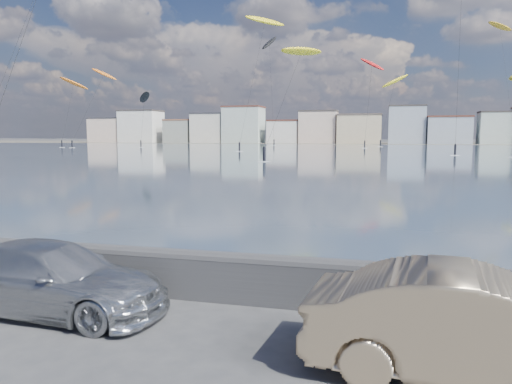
# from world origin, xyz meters

# --- Properties ---
(ground) EXTENTS (700.00, 700.00, 0.00)m
(ground) POSITION_xyz_m (0.00, 0.00, 0.00)
(ground) COLOR #333335
(ground) RESTS_ON ground
(bay_water) EXTENTS (500.00, 177.00, 0.00)m
(bay_water) POSITION_xyz_m (0.00, 91.50, 0.01)
(bay_water) COLOR #314657
(bay_water) RESTS_ON ground
(far_shore_strip) EXTENTS (500.00, 60.00, 0.00)m
(far_shore_strip) POSITION_xyz_m (0.00, 200.00, 0.01)
(far_shore_strip) COLOR #4C473D
(far_shore_strip) RESTS_ON ground
(seawall) EXTENTS (400.00, 0.36, 1.08)m
(seawall) POSITION_xyz_m (0.00, 2.70, 0.58)
(seawall) COLOR #28282B
(seawall) RESTS_ON ground
(far_buildings) EXTENTS (240.79, 13.26, 14.60)m
(far_buildings) POSITION_xyz_m (1.31, 186.00, 6.03)
(far_buildings) COLOR beige
(far_buildings) RESTS_ON ground
(car_silver) EXTENTS (4.82, 2.11, 1.38)m
(car_silver) POSITION_xyz_m (-2.45, 1.23, 0.69)
(car_silver) COLOR #B3B6BB
(car_silver) RESTS_ON ground
(car_champagne) EXTENTS (5.03, 2.10, 1.62)m
(car_champagne) POSITION_xyz_m (5.23, 0.30, 0.81)
(car_champagne) COLOR tan
(car_champagne) RESTS_ON ground
(kitesurfer_2) EXTENTS (8.55, 17.93, 34.67)m
(kitesurfer_2) POSITION_xyz_m (33.50, 147.60, 32.79)
(kitesurfer_2) COLOR #BF8C19
(kitesurfer_2) RESTS_ON ground
(kitesurfer_3) EXTENTS (9.00, 15.66, 22.09)m
(kitesurfer_3) POSITION_xyz_m (5.83, 149.93, 19.09)
(kitesurfer_3) COLOR yellow
(kitesurfer_3) RESTS_ON ground
(kitesurfer_4) EXTENTS (6.86, 17.91, 16.75)m
(kitesurfer_4) POSITION_xyz_m (-8.74, 68.21, 15.57)
(kitesurfer_4) COLOR yellow
(kitesurfer_4) RESTS_ON ground
(kitesurfer_6) EXTENTS (9.48, 20.44, 30.47)m
(kitesurfer_6) POSITION_xyz_m (-23.52, 106.22, 28.84)
(kitesurfer_6) COLOR yellow
(kitesurfer_6) RESTS_ON ground
(kitesurfer_7) EXTENTS (6.51, 12.91, 36.61)m
(kitesurfer_7) POSITION_xyz_m (-33.83, 155.10, 32.80)
(kitesurfer_7) COLOR black
(kitesurfer_7) RESTS_ON ground
(kitesurfer_13) EXTENTS (8.84, 10.72, 20.09)m
(kitesurfer_13) POSITION_xyz_m (-81.33, 117.54, 17.46)
(kitesurfer_13) COLOR orange
(kitesurfer_13) RESTS_ON ground
(kitesurfer_14) EXTENTS (7.89, 13.52, 24.41)m
(kitesurfer_14) POSITION_xyz_m (-0.42, 132.31, 21.75)
(kitesurfer_14) COLOR red
(kitesurfer_14) RESTS_ON ground
(kitesurfer_15) EXTENTS (7.84, 16.52, 22.66)m
(kitesurfer_15) POSITION_xyz_m (-74.35, 121.61, 20.16)
(kitesurfer_15) COLOR orange
(kitesurfer_15) RESTS_ON ground
(kitesurfer_17) EXTENTS (7.01, 12.27, 15.91)m
(kitesurfer_17) POSITION_xyz_m (-62.58, 123.16, 13.63)
(kitesurfer_17) COLOR black
(kitesurfer_17) RESTS_ON ground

